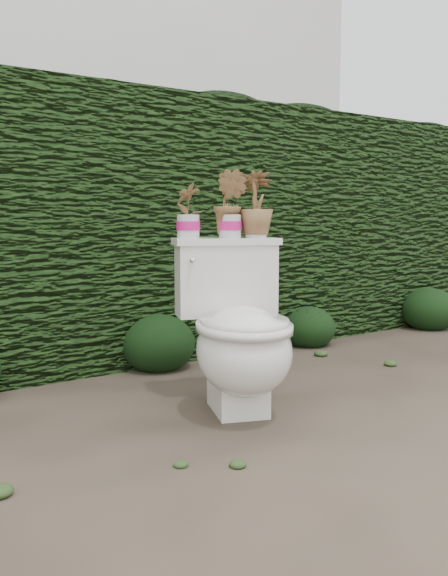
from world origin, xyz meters
TOP-DOWN VIEW (x-y plane):
  - ground at (0.00, 0.00)m, footprint 60.00×60.00m
  - hedge at (0.00, 1.60)m, footprint 8.00×1.00m
  - house_wall at (0.60, 6.00)m, footprint 8.00×3.50m
  - toilet at (-0.14, 0.16)m, footprint 0.67×0.80m
  - potted_plant_left at (-0.23, 0.45)m, footprint 0.14×0.11m
  - potted_plant_center at (-0.04, 0.38)m, footprint 0.19×0.20m
  - potted_plant_right at (0.08, 0.33)m, footprint 0.21×0.21m
  - liriope_clump_2 at (-0.05, 1.08)m, footprint 0.43×0.43m
  - liriope_clump_3 at (1.11, 1.06)m, footprint 0.37×0.37m
  - liriope_clump_4 at (2.32, 0.98)m, footprint 0.44×0.44m

SIDE VIEW (x-z plane):
  - ground at x=0.00m, z-range 0.00..0.00m
  - liriope_clump_3 at x=1.11m, z-range 0.00..0.30m
  - liriope_clump_2 at x=-0.05m, z-range 0.00..0.35m
  - liriope_clump_4 at x=2.32m, z-range 0.00..0.35m
  - toilet at x=-0.14m, z-range -0.03..0.74m
  - hedge at x=0.00m, z-range 0.00..1.60m
  - potted_plant_left at x=-0.23m, z-range 0.78..1.02m
  - potted_plant_right at x=0.08m, z-range 0.78..1.08m
  - potted_plant_center at x=-0.04m, z-range 0.78..1.08m
  - house_wall at x=0.60m, z-range 0.00..4.00m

